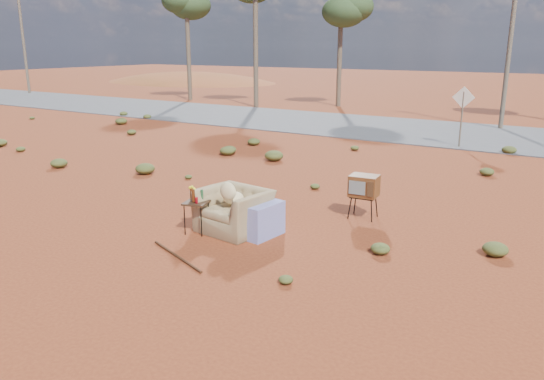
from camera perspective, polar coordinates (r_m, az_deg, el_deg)
The scene contains 13 objects.
ground at distance 10.25m, azimuth -4.69°, elevation -5.22°, with size 140.00×140.00×0.00m, color brown.
highway at distance 23.67m, azimuth 17.57°, elevation 5.94°, with size 140.00×7.00×0.04m, color #565659.
dirt_mound at distance 55.04m, azimuth -8.83°, elevation 11.40°, with size 26.00×18.00×2.00m, color #A04826.
armchair at distance 10.44m, azimuth -3.61°, elevation -1.75°, with size 1.63×1.00×1.14m.
tv_unit at distance 11.38m, azimuth 9.87°, elevation 0.38°, with size 0.63×0.53×0.94m.
side_table at distance 10.46m, azimuth -8.25°, elevation -1.09°, with size 0.54×0.54×0.91m.
rusty_bar at distance 9.49m, azimuth -10.19°, elevation -7.00°, with size 0.05×0.05×1.72m, color #452512.
road_sign at distance 20.24m, azimuth 19.83°, elevation 8.51°, with size 0.78×0.06×2.19m.
eucalyptus_far_left at distance 36.56m, azimuth -9.17°, elevation 18.82°, with size 3.20×3.20×7.10m.
eucalyptus_near_left at distance 32.77m, azimuth 7.44°, elevation 18.45°, with size 3.20×3.20×6.60m.
utility_pole_west at distance 45.40m, azimuth -25.22°, elevation 14.63°, with size 1.40×0.20×8.00m.
utility_pole_center at distance 25.46m, azimuth 24.35°, elevation 15.28°, with size 1.40×0.20×8.00m.
scrub_patch at distance 14.19m, azimuth 3.23°, elevation 1.23°, with size 17.49×8.07×0.33m.
Camera 1 is at (5.78, -7.67, 3.59)m, focal length 35.00 mm.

